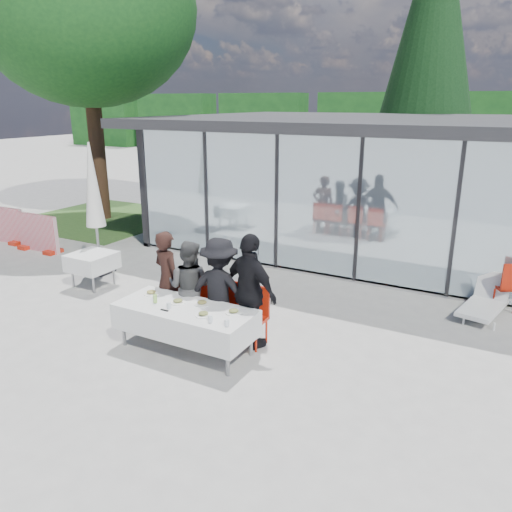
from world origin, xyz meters
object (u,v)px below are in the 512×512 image
at_px(spare_table_left, 92,262).
at_px(lounger, 486,301).
at_px(diner_chair_a, 173,295).
at_px(market_umbrella, 93,192).
at_px(folded_eyeglasses, 164,310).
at_px(diner_chair_b, 194,300).
at_px(dining_table, 185,319).
at_px(diner_c, 220,290).
at_px(conifer_tree, 432,36).
at_px(diner_d, 250,292).
at_px(deciduous_tree, 84,10).
at_px(plate_a, 151,293).
at_px(diner_chair_c, 224,306).
at_px(plate_extra, 203,314).
at_px(spare_chair_b, 509,284).
at_px(juice_bottle, 155,299).
at_px(diner_a, 168,279).
at_px(plate_b, 178,301).
at_px(plate_c, 202,303).
at_px(plate_d, 234,312).
at_px(diner_chair_d, 254,313).
at_px(diner_b, 189,287).

xyz_separation_m(spare_table_left, lounger, (7.59, 2.48, -0.30)).
relative_size(diner_chair_a, market_umbrella, 0.33).
bearing_deg(folded_eyeglasses, diner_chair_b, 99.34).
xyz_separation_m(dining_table, diner_c, (0.26, 0.63, 0.34)).
bearing_deg(conifer_tree, diner_chair_a, -97.63).
xyz_separation_m(diner_chair_a, diner_chair_b, (0.46, 0.00, 0.00)).
bearing_deg(diner_d, deciduous_tree, -13.99).
bearing_deg(plate_a, diner_chair_c, 27.70).
bearing_deg(diner_d, plate_extra, 81.02).
distance_m(spare_table_left, conifer_tree, 13.81).
bearing_deg(spare_chair_b, diner_chair_b, -143.82).
height_order(juice_bottle, market_umbrella, market_umbrella).
bearing_deg(diner_a, plate_b, 157.28).
distance_m(diner_a, conifer_tree, 13.80).
bearing_deg(deciduous_tree, plate_c, -36.30).
distance_m(diner_chair_b, deciduous_tree, 11.27).
height_order(diner_c, folded_eyeglasses, diner_c).
distance_m(plate_a, conifer_tree, 14.24).
distance_m(plate_c, deciduous_tree, 11.79).
bearing_deg(diner_chair_c, diner_chair_b, 180.00).
bearing_deg(spare_chair_b, lounger, -133.39).
bearing_deg(deciduous_tree, plate_d, -34.58).
xyz_separation_m(diner_chair_b, juice_bottle, (-0.17, -0.83, 0.28)).
bearing_deg(diner_chair_a, plate_extra, -34.75).
relative_size(diner_chair_d, plate_a, 3.81).
bearing_deg(spare_table_left, market_umbrella, 126.79).
distance_m(diner_b, plate_a, 0.64).
xyz_separation_m(diner_d, diner_chair_d, (-0.00, 0.12, -0.41)).
relative_size(diner_a, plate_b, 6.81).
relative_size(diner_c, plate_c, 6.88).
distance_m(juice_bottle, spare_table_left, 3.34).
bearing_deg(spare_chair_b, diner_b, -142.87).
height_order(plate_c, juice_bottle, juice_bottle).
relative_size(dining_table, diner_b, 1.39).
bearing_deg(diner_chair_b, lounger, 35.22).
distance_m(plate_a, folded_eyeglasses, 0.77).
bearing_deg(plate_extra, plate_a, 166.26).
bearing_deg(diner_c, diner_d, 172.53).
distance_m(diner_chair_a, plate_extra, 1.56).
bearing_deg(market_umbrella, diner_c, -19.35).
height_order(dining_table, folded_eyeglasses, folded_eyeglasses).
distance_m(plate_d, market_umbrella, 5.35).
bearing_deg(diner_b, deciduous_tree, -45.20).
bearing_deg(plate_a, diner_a, 89.68).
bearing_deg(diner_a, plate_extra, 167.37).
distance_m(diner_a, plate_b, 0.83).
height_order(diner_d, lounger, diner_d).
bearing_deg(plate_d, spare_chair_b, 48.32).
distance_m(diner_chair_c, market_umbrella, 4.72).
bearing_deg(diner_chair_b, diner_b, -90.00).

